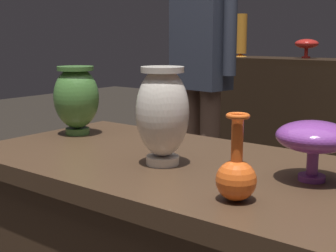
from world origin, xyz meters
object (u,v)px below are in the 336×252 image
Objects in this scene: vase_left_accent at (76,97)px; shelf_vase_left at (307,44)px; vase_right_accent at (236,175)px; shelf_vase_far_left at (241,36)px; vase_centerpiece at (162,112)px; vase_tall_behind at (314,138)px; visitor_near_left at (201,58)px.

shelf_vase_left is (-0.04, 2.18, 0.16)m from vase_left_accent.
vase_right_accent is 2.79m from shelf_vase_far_left.
shelf_vase_left is at bearing 91.00° from vase_left_accent.
shelf_vase_far_left is (-1.05, 2.30, 0.21)m from vase_centerpiece.
vase_right_accent is at bearing -107.78° from vase_tall_behind.
shelf_vase_far_left reaches higher than vase_tall_behind.
shelf_vase_left reaches higher than vase_left_accent.
vase_left_accent is at bearing 164.66° from vase_centerpiece.
visitor_near_left is (-0.20, 1.08, 0.10)m from vase_left_accent.
vase_centerpiece reaches higher than vase_left_accent.
vase_tall_behind is 0.25m from vase_right_accent.
vase_left_accent is 0.83m from vase_right_accent.
vase_centerpiece is 0.81× the size of shelf_vase_far_left.
vase_tall_behind is 0.55× the size of shelf_vase_far_left.
shelf_vase_left reaches higher than vase_right_accent.
vase_centerpiece is at bearing -77.19° from shelf_vase_left.
vase_centerpiece is at bearing -164.64° from vase_tall_behind.
vase_tall_behind is 0.75× the size of vase_left_accent.
vase_left_accent is 2.25m from shelf_vase_far_left.
shelf_vase_left is (-0.82, 2.45, 0.23)m from vase_right_accent.
shelf_vase_far_left is at bearing -178.40° from shelf_vase_left.
vase_left_accent reaches higher than vase_tall_behind.
shelf_vase_far_left is at bearing -63.38° from visitor_near_left.
visitor_near_left is at bearing 133.61° from vase_tall_behind.
visitor_near_left reaches higher than vase_centerpiece.
visitor_near_left reaches higher than vase_tall_behind.
vase_left_accent is (-0.49, 0.13, -0.01)m from vase_centerpiece.
vase_right_accent reaches higher than vase_tall_behind.
visitor_near_left is at bearing -71.85° from shelf_vase_far_left.
vase_centerpiece is 0.34m from vase_right_accent.
vase_right_accent is 1.68m from visitor_near_left.
vase_right_accent is 0.57× the size of shelf_vase_far_left.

